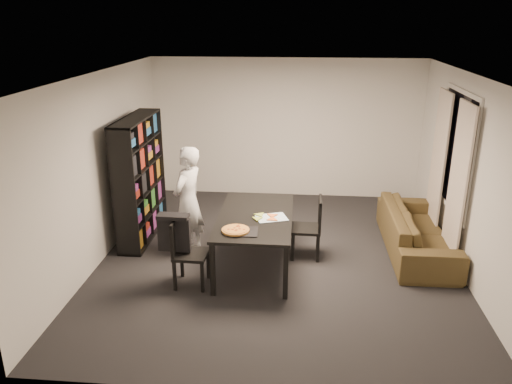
# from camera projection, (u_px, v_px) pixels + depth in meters

# --- Properties ---
(room) EXTENTS (5.01, 5.51, 2.61)m
(room) POSITION_uv_depth(u_px,v_px,m) (279.00, 172.00, 6.77)
(room) COLOR black
(room) RESTS_ON ground
(window_pane) EXTENTS (0.02, 1.40, 1.60)m
(window_pane) POSITION_uv_depth(u_px,v_px,m) (456.00, 151.00, 7.05)
(window_pane) COLOR black
(window_pane) RESTS_ON room
(window_frame) EXTENTS (0.03, 1.52, 1.72)m
(window_frame) POSITION_uv_depth(u_px,v_px,m) (456.00, 151.00, 7.05)
(window_frame) COLOR white
(window_frame) RESTS_ON room
(curtain_left) EXTENTS (0.03, 0.70, 2.25)m
(curtain_left) POSITION_uv_depth(u_px,v_px,m) (457.00, 186.00, 6.69)
(curtain_left) COLOR beige
(curtain_left) RESTS_ON room
(curtain_right) EXTENTS (0.03, 0.70, 2.25)m
(curtain_right) POSITION_uv_depth(u_px,v_px,m) (438.00, 164.00, 7.67)
(curtain_right) COLOR beige
(curtain_right) RESTS_ON room
(bookshelf) EXTENTS (0.35, 1.50, 1.90)m
(bookshelf) POSITION_uv_depth(u_px,v_px,m) (140.00, 179.00, 7.63)
(bookshelf) COLOR black
(bookshelf) RESTS_ON room
(dining_table) EXTENTS (1.00, 1.80, 0.75)m
(dining_table) POSITION_uv_depth(u_px,v_px,m) (255.00, 220.00, 6.80)
(dining_table) COLOR black
(dining_table) RESTS_ON room
(chair_left) EXTENTS (0.43, 0.43, 0.90)m
(chair_left) POSITION_uv_depth(u_px,v_px,m) (184.00, 248.00, 6.36)
(chair_left) COLOR black
(chair_left) RESTS_ON room
(chair_right) EXTENTS (0.43, 0.43, 0.90)m
(chair_right) POSITION_uv_depth(u_px,v_px,m) (312.00, 223.00, 7.11)
(chair_right) COLOR black
(chair_right) RESTS_ON room
(draped_jacket) EXTENTS (0.42, 0.19, 0.50)m
(draped_jacket) POSITION_uv_depth(u_px,v_px,m) (174.00, 231.00, 6.30)
(draped_jacket) COLOR black
(draped_jacket) RESTS_ON chair_left
(person) EXTENTS (0.56, 0.68, 1.61)m
(person) POSITION_uv_depth(u_px,v_px,m) (188.00, 201.00, 7.13)
(person) COLOR silver
(person) RESTS_ON room
(baking_tray) EXTENTS (0.41, 0.34, 0.01)m
(baking_tray) POSITION_uv_depth(u_px,v_px,m) (242.00, 232.00, 6.25)
(baking_tray) COLOR black
(baking_tray) RESTS_ON dining_table
(pepperoni_pizza) EXTENTS (0.35, 0.35, 0.03)m
(pepperoni_pizza) POSITION_uv_depth(u_px,v_px,m) (236.00, 230.00, 6.25)
(pepperoni_pizza) COLOR #AF7332
(pepperoni_pizza) RESTS_ON dining_table
(kitchen_towel) EXTENTS (0.48, 0.41, 0.01)m
(kitchen_towel) POSITION_uv_depth(u_px,v_px,m) (271.00, 218.00, 6.68)
(kitchen_towel) COLOR silver
(kitchen_towel) RESTS_ON dining_table
(pizza_slices) EXTENTS (0.46, 0.43, 0.01)m
(pizza_slices) POSITION_uv_depth(u_px,v_px,m) (265.00, 217.00, 6.68)
(pizza_slices) COLOR gold
(pizza_slices) RESTS_ON dining_table
(sofa) EXTENTS (0.85, 2.18, 0.64)m
(sofa) POSITION_uv_depth(u_px,v_px,m) (417.00, 231.00, 7.34)
(sofa) COLOR #3E3419
(sofa) RESTS_ON room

